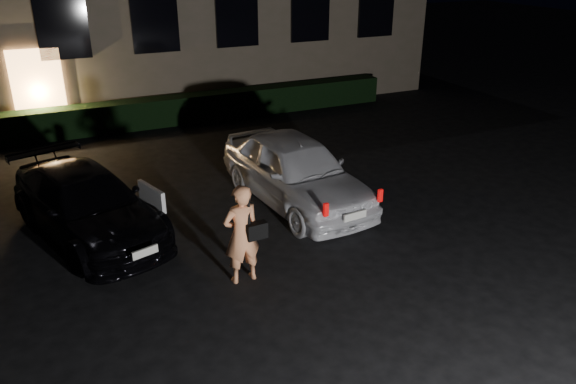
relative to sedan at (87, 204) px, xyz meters
name	(u,v)px	position (x,y,z in m)	size (l,w,h in m)	color
ground	(326,300)	(3.08, -3.89, -0.63)	(80.00, 80.00, 0.00)	black
hedge	(166,111)	(3.08, 6.61, -0.20)	(15.00, 0.70, 0.85)	black
sedan	(87,204)	(0.00, 0.00, 0.00)	(2.93, 4.65, 1.26)	black
hatch	(296,170)	(4.24, -0.33, 0.11)	(2.16, 4.50, 1.48)	white
man	(242,234)	(2.11, -2.78, 0.23)	(0.73, 0.46, 1.72)	#FA9C66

